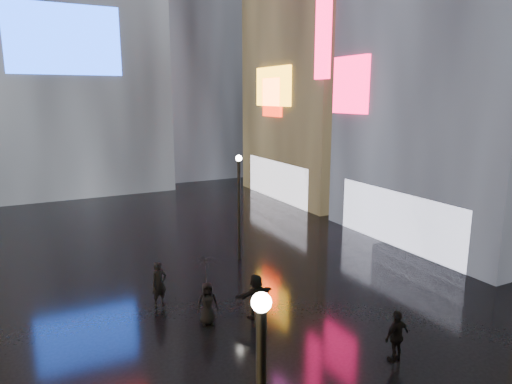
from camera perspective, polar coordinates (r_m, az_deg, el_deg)
ground at (r=22.89m, az=-9.29°, el=-8.60°), size 140.00×140.00×0.00m
building_right_far at (r=38.28m, az=9.65°, el=20.80°), size 10.28×12.00×28.00m
tower_flank_right at (r=49.79m, az=-9.38°, el=22.24°), size 12.00×12.00×34.00m
lamp_far at (r=22.18m, az=-2.12°, el=-1.16°), size 0.30×0.30×5.20m
pedestrian_3 at (r=15.13m, az=17.19°, el=-16.80°), size 1.00×0.50×1.64m
pedestrian_4 at (r=16.67m, az=-6.08°, el=-13.68°), size 0.85×0.64×1.56m
pedestrian_5 at (r=17.01m, az=-0.02°, el=-12.88°), size 1.56×0.61×1.65m
pedestrian_6 at (r=18.30m, az=-12.00°, el=-11.17°), size 0.72×0.57×1.73m
umbrella_2 at (r=16.17m, az=-6.18°, el=-9.68°), size 1.40×1.41×0.94m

